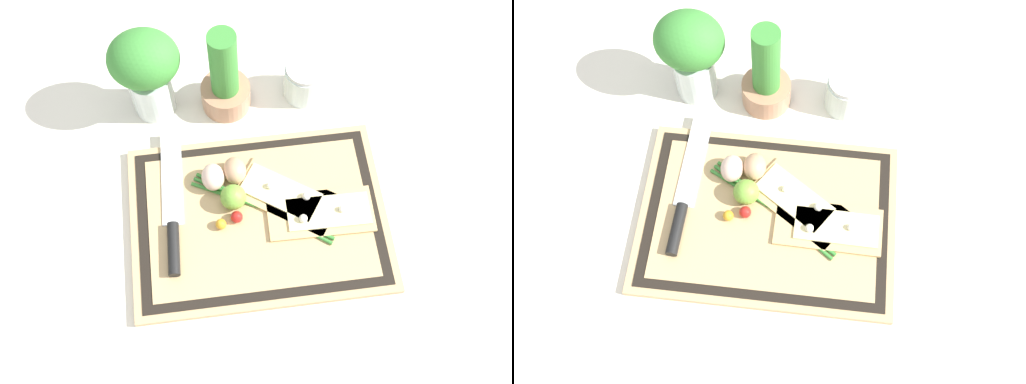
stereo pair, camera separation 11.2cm
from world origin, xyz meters
The scene contains 14 objects.
ground_plane centered at (0.00, 0.00, 0.00)m, with size 6.00×6.00×0.00m, color silver.
cutting_board centered at (0.00, 0.00, 0.01)m, with size 0.48×0.35×0.02m.
pizza_slice_near centered at (0.12, -0.01, 0.02)m, with size 0.20×0.10×0.02m.
pizza_slice_far centered at (0.06, 0.03, 0.02)m, with size 0.21×0.18×0.02m.
knife centered at (-0.16, 0.00, 0.03)m, with size 0.05×0.30×0.02m.
egg_brown centered at (-0.03, 0.09, 0.04)m, with size 0.04×0.05×0.04m, color tan.
egg_pink centered at (-0.08, 0.08, 0.04)m, with size 0.04×0.05×0.04m, color beige.
lime centered at (-0.04, 0.04, 0.04)m, with size 0.05×0.05×0.05m, color #70A838.
cherry_tomato_red centered at (-0.04, 0.00, 0.03)m, with size 0.02×0.02×0.02m, color red.
cherry_tomato_yellow centered at (-0.07, -0.01, 0.03)m, with size 0.02×0.02×0.02m, color gold.
scallion_bunch centered at (0.01, 0.02, 0.02)m, with size 0.26×0.18×0.01m.
herb_pot centered at (-0.03, 0.27, 0.07)m, with size 0.10×0.10×0.21m.
sauce_jar centered at (0.13, 0.28, 0.04)m, with size 0.08×0.08×0.09m.
herb_glass centered at (-0.18, 0.28, 0.13)m, with size 0.14×0.12×0.21m.
Camera 2 is at (0.05, -0.43, 1.06)m, focal length 42.00 mm.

